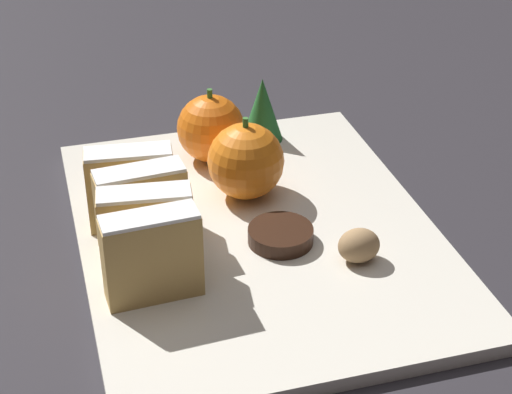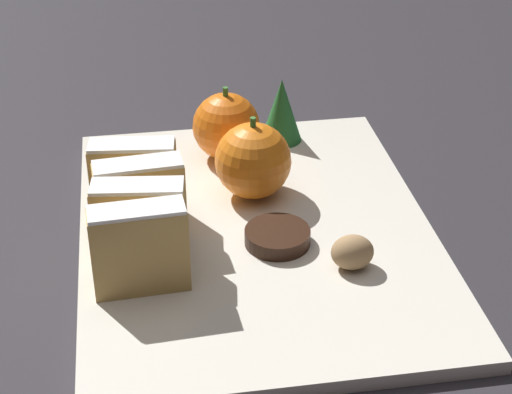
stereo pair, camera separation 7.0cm
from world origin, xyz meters
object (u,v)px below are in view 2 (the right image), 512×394
(orange_near, at_px, (226,126))
(chocolate_cookie, at_px, (277,237))
(orange_far, at_px, (253,161))
(walnut, at_px, (352,252))

(orange_near, height_order, chocolate_cookie, orange_near)
(orange_far, relative_size, walnut, 2.24)
(orange_far, height_order, walnut, orange_far)
(orange_far, bearing_deg, orange_near, 101.01)
(walnut, bearing_deg, orange_near, 110.70)
(chocolate_cookie, bearing_deg, orange_near, 98.10)
(orange_far, xyz_separation_m, chocolate_cookie, (0.01, -0.08, -0.03))
(orange_near, relative_size, chocolate_cookie, 1.34)
(orange_near, xyz_separation_m, chocolate_cookie, (0.02, -0.15, -0.03))
(orange_near, xyz_separation_m, walnut, (0.07, -0.19, -0.02))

